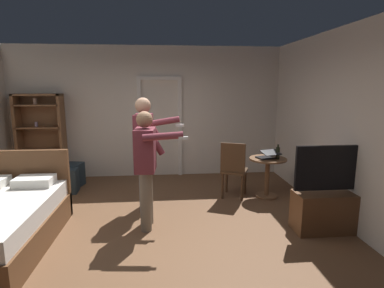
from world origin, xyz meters
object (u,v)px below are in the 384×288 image
tv_flatscreen (329,205)px  bottle_on_table (278,153)px  bookshelf (41,134)px  laptop (268,156)px  suitcase_small (63,181)px  suitcase_dark (69,175)px  side_table (267,171)px  person_striped_shirt (145,145)px  person_blue_shirt (147,162)px  wooden_chair (234,168)px

tv_flatscreen → bottle_on_table: bearing=101.4°
bookshelf → bottle_on_table: bearing=-18.4°
laptop → suitcase_small: bearing=170.7°
suitcase_dark → laptop: bearing=-2.3°
tv_flatscreen → laptop: tv_flatscreen is taller
side_table → person_striped_shirt: size_ratio=0.40×
bottle_on_table → suitcase_dark: (-3.78, 1.01, -0.58)m
bottle_on_table → person_blue_shirt: size_ratio=0.16×
suitcase_small → side_table: bearing=-11.7°
person_striped_shirt → suitcase_small: 1.97m
bookshelf → suitcase_dark: bookshelf is taller
person_blue_shirt → person_striped_shirt: 0.68m
tv_flatscreen → suitcase_dark: tv_flatscreen is taller
bookshelf → suitcase_dark: 1.07m
person_blue_shirt → tv_flatscreen: bearing=-8.1°
tv_flatscreen → wooden_chair: tv_flatscreen is taller
person_blue_shirt → laptop: bearing=25.7°
bookshelf → suitcase_dark: bearing=-36.0°
side_table → person_blue_shirt: (-2.04, -1.01, 0.46)m
bookshelf → wooden_chair: bookshelf is taller
bottle_on_table → suitcase_dark: bottle_on_table is taller
bookshelf → wooden_chair: size_ratio=1.80×
laptop → bottle_on_table: bearing=-13.9°
laptop → wooden_chair: (-0.59, 0.04, -0.21)m
tv_flatscreen → side_table: bearing=106.3°
person_blue_shirt → bottle_on_table: bearing=23.2°
tv_flatscreen → laptop: (-0.41, 1.32, 0.39)m
person_striped_shirt → suitcase_dark: 2.16m
person_blue_shirt → person_striped_shirt: person_striped_shirt is taller
side_table → person_striped_shirt: bearing=-170.7°
bottle_on_table → person_striped_shirt: size_ratio=0.14×
suitcase_dark → side_table: bearing=-1.7°
side_table → suitcase_small: (-3.65, 0.55, -0.25)m
person_blue_shirt → person_striped_shirt: size_ratio=0.91×
tv_flatscreen → side_table: 1.42m
tv_flatscreen → side_table: tv_flatscreen is taller
laptop → bottle_on_table: (0.16, -0.04, 0.06)m
bookshelf → side_table: bearing=-18.0°
tv_flatscreen → person_striped_shirt: (-2.49, 1.02, 0.67)m
side_table → laptop: bearing=-112.5°
wooden_chair → suitcase_small: bearing=169.7°
tv_flatscreen → bookshelf: bearing=149.5°
bookshelf → suitcase_dark: (0.63, -0.46, -0.74)m
suitcase_small → tv_flatscreen: bearing=-28.3°
bottle_on_table → person_striped_shirt: bearing=-173.3°
bookshelf → person_blue_shirt: size_ratio=1.11×
tv_flatscreen → suitcase_small: 4.48m
person_blue_shirt → suitcase_small: size_ratio=3.12×
laptop → person_striped_shirt: size_ratio=0.23×
person_striped_shirt → bottle_on_table: bearing=6.7°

